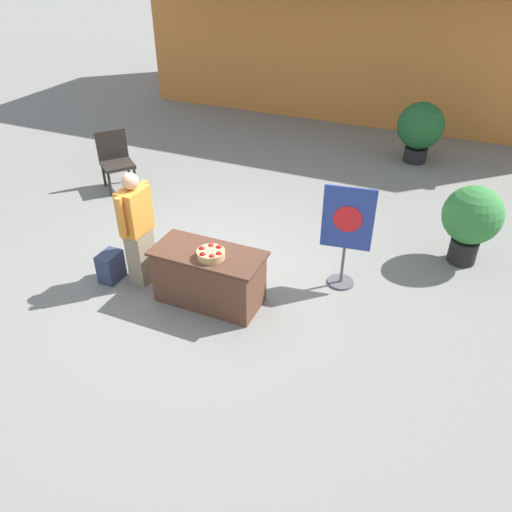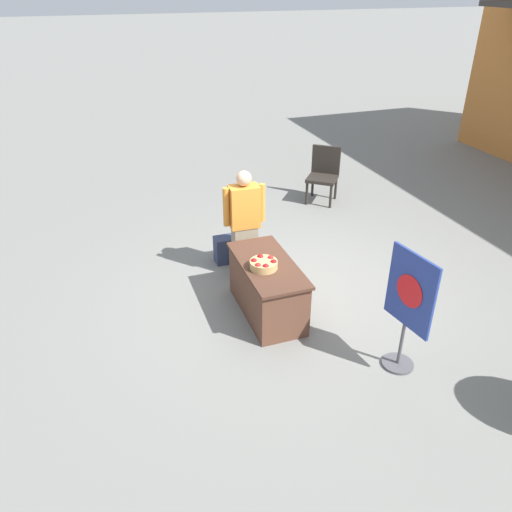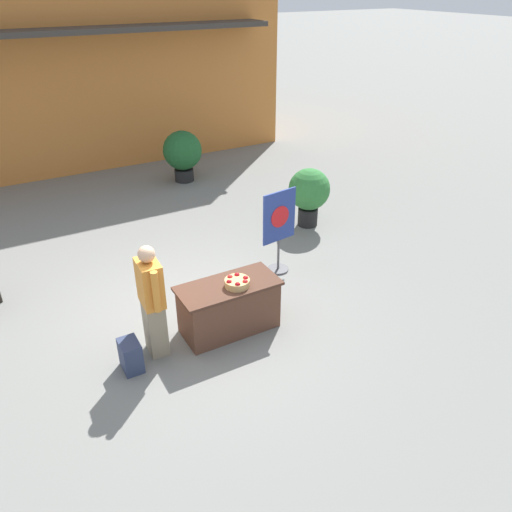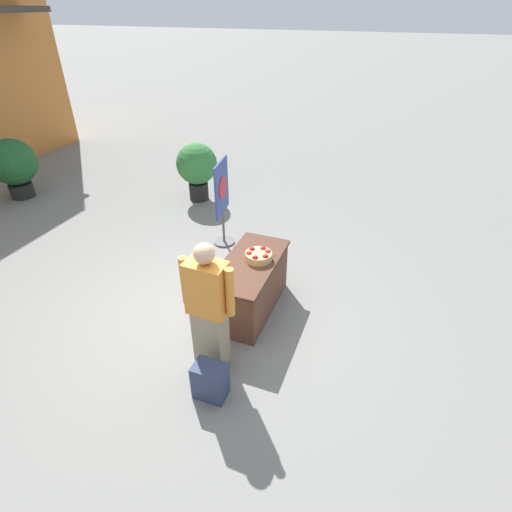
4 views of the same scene
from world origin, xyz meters
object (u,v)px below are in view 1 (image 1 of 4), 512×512
backpack (111,267)px  potted_plant_far_right (420,128)px  person_visitor (137,229)px  display_table (209,277)px  poster_board (346,232)px  patio_chair (115,157)px  potted_plant_near_right (472,218)px  apple_basket (211,254)px

backpack → potted_plant_far_right: size_ratio=0.34×
person_visitor → potted_plant_far_right: person_visitor is taller
display_table → person_visitor: 1.15m
display_table → person_visitor: size_ratio=0.88×
display_table → poster_board: size_ratio=0.98×
person_visitor → potted_plant_far_right: size_ratio=1.30×
patio_chair → potted_plant_near_right: potted_plant_near_right is taller
apple_basket → poster_board: (1.37, 1.14, 0.01)m
display_table → apple_basket: size_ratio=4.11×
patio_chair → potted_plant_near_right: size_ratio=0.89×
potted_plant_near_right → apple_basket: bearing=-140.0°
backpack → poster_board: size_ratio=0.29×
poster_board → potted_plant_far_right: bearing=168.8°
display_table → potted_plant_near_right: potted_plant_near_right is taller
patio_chair → display_table: bearing=2.5°
apple_basket → person_visitor: bearing=173.5°
patio_chair → apple_basket: bearing=2.3°
apple_basket → poster_board: bearing=39.7°
poster_board → potted_plant_near_right: (1.47, 1.24, -0.10)m
backpack → potted_plant_far_right: potted_plant_far_right is taller
apple_basket → person_visitor: person_visitor is taller
patio_chair → backpack: bearing=-16.2°
patio_chair → potted_plant_far_right: bearing=74.3°
person_visitor → potted_plant_far_right: 6.46m
person_visitor → backpack: (-0.41, -0.18, -0.60)m
person_visitor → display_table: bearing=-0.0°
display_table → potted_plant_far_right: size_ratio=1.15×
backpack → poster_board: bearing=22.0°
backpack → potted_plant_far_right: 6.82m
person_visitor → potted_plant_near_right: (4.00, 2.25, -0.10)m
apple_basket → potted_plant_near_right: size_ratio=0.29×
display_table → patio_chair: patio_chair is taller
apple_basket → display_table: bearing=137.6°
backpack → patio_chair: patio_chair is taller
display_table → apple_basket: (0.10, -0.09, 0.43)m
potted_plant_near_right → backpack: bearing=-151.2°
poster_board → person_visitor: bearing=-76.6°
display_table → potted_plant_near_right: (2.94, 2.29, 0.34)m
display_table → poster_board: bearing=35.6°
apple_basket → backpack: 1.68m
backpack → potted_plant_near_right: (4.41, 2.43, 0.51)m
potted_plant_far_right → potted_plant_near_right: size_ratio=1.04×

